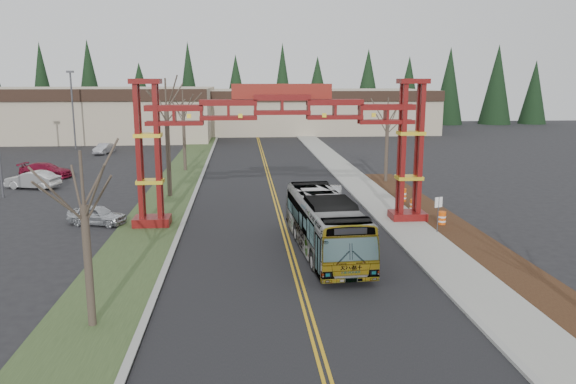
{
  "coord_description": "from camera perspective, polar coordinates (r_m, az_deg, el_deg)",
  "views": [
    {
      "loc": [
        -2.45,
        -15.92,
        8.93
      ],
      "look_at": [
        -0.09,
        12.45,
        3.14
      ],
      "focal_mm": 35.0,
      "sensor_mm": 36.0,
      "label": 1
    }
  ],
  "objects": [
    {
      "name": "ground",
      "position": [
        18.42,
        3.66,
        -17.53
      ],
      "size": [
        200.0,
        200.0,
        0.0
      ],
      "primitive_type": "plane",
      "color": "black",
      "rests_on": "ground"
    },
    {
      "name": "lane_line_right",
      "position": [
        41.96,
        -1.13,
        -0.76
      ],
      "size": [
        0.12,
        100.0,
        0.01
      ],
      "primitive_type": "cube",
      "color": "#C08F16",
      "rests_on": "road"
    },
    {
      "name": "silver_sedan",
      "position": [
        39.26,
        4.18,
        -0.56
      ],
      "size": [
        2.52,
        4.78,
        1.5
      ],
      "primitive_type": "imported",
      "rotation": [
        0.0,
        0.0,
        -0.22
      ],
      "color": "#A5A8AD",
      "rests_on": "ground"
    },
    {
      "name": "street_sign",
      "position": [
        33.56,
        15.03,
        -1.54
      ],
      "size": [
        0.49,
        0.19,
        2.2
      ],
      "color": "#3F3F44",
      "rests_on": "ground"
    },
    {
      "name": "bare_tree_median_far",
      "position": [
        55.27,
        -10.6,
        8.0
      ],
      "size": [
        3.08,
        3.08,
        7.81
      ],
      "color": "#382D26",
      "rests_on": "ground"
    },
    {
      "name": "light_pole_far",
      "position": [
        76.54,
        -21.05,
        8.32
      ],
      "size": [
        0.85,
        0.43,
        9.84
      ],
      "color": "#3F3F44",
      "rests_on": "ground"
    },
    {
      "name": "grass_median",
      "position": [
        42.25,
        -12.19,
        -0.91
      ],
      "size": [
        4.0,
        110.0,
        0.08
      ],
      "primitive_type": "cube",
      "color": "#334422",
      "rests_on": "ground"
    },
    {
      "name": "barrel_north",
      "position": [
        41.72,
        11.54,
        -0.37
      ],
      "size": [
        0.56,
        0.56,
        1.04
      ],
      "color": "#ED560D",
      "rests_on": "ground"
    },
    {
      "name": "road",
      "position": [
        41.96,
        -1.29,
        -0.78
      ],
      "size": [
        12.0,
        110.0,
        0.02
      ],
      "primitive_type": "cube",
      "color": "black",
      "rests_on": "ground"
    },
    {
      "name": "lane_line_left",
      "position": [
        41.95,
        -1.45,
        -0.76
      ],
      "size": [
        0.12,
        100.0,
        0.01
      ],
      "primitive_type": "cube",
      "color": "#C08F16",
      "rests_on": "road"
    },
    {
      "name": "parked_car_far_a",
      "position": [
        71.06,
        -18.19,
        4.21
      ],
      "size": [
        2.0,
        3.91,
        1.23
      ],
      "primitive_type": "imported",
      "rotation": [
        0.0,
        0.0,
        -0.2
      ],
      "color": "#AAAAB2",
      "rests_on": "ground"
    },
    {
      "name": "bare_tree_median_near",
      "position": [
        20.91,
        -20.03,
        -1.36
      ],
      "size": [
        2.94,
        2.94,
        6.49
      ],
      "color": "#382D26",
      "rests_on": "ground"
    },
    {
      "name": "retail_building_east",
      "position": [
        96.83,
        2.68,
        8.28
      ],
      "size": [
        38.0,
        20.3,
        7.0
      ],
      "color": "tan",
      "rests_on": "ground"
    },
    {
      "name": "transit_bus",
      "position": [
        29.16,
        3.8,
        -3.27
      ],
      "size": [
        3.19,
        10.96,
        3.02
      ],
      "primitive_type": "imported",
      "rotation": [
        0.0,
        0.0,
        0.06
      ],
      "color": "#B8BBC1",
      "rests_on": "ground"
    },
    {
      "name": "curb_left",
      "position": [
        42.04,
        -9.69,
        -0.83
      ],
      "size": [
        0.3,
        110.0,
        0.15
      ],
      "primitive_type": "cube",
      "color": "#969691",
      "rests_on": "ground"
    },
    {
      "name": "gateway_arch",
      "position": [
        34.14,
        -0.62,
        6.54
      ],
      "size": [
        18.2,
        1.6,
        8.9
      ],
      "color": "#590B0C",
      "rests_on": "ground"
    },
    {
      "name": "barrel_mid",
      "position": [
        38.76,
        12.64,
        -1.4
      ],
      "size": [
        0.5,
        0.5,
        0.93
      ],
      "color": "#ED560D",
      "rests_on": "ground"
    },
    {
      "name": "parked_car_near_b",
      "position": [
        50.61,
        -24.52,
        1.13
      ],
      "size": [
        4.71,
        2.85,
        1.46
      ],
      "primitive_type": "imported",
      "rotation": [
        0.0,
        0.0,
        4.4
      ],
      "color": "silver",
      "rests_on": "ground"
    },
    {
      "name": "parked_car_mid_a",
      "position": [
        55.74,
        -23.38,
        2.04
      ],
      "size": [
        4.95,
        2.72,
        1.36
      ],
      "primitive_type": "imported",
      "rotation": [
        0.0,
        0.0,
        1.39
      ],
      "color": "maroon",
      "rests_on": "ground"
    },
    {
      "name": "landscape_strip",
      "position": [
        30.18,
        20.41,
        -6.34
      ],
      "size": [
        2.6,
        50.0,
        0.12
      ],
      "primitive_type": "cube",
      "color": "black",
      "rests_on": "ground"
    },
    {
      "name": "retail_building_west",
      "position": [
        92.25,
        -22.31,
        7.44
      ],
      "size": [
        46.0,
        22.3,
        7.5
      ],
      "color": "tan",
      "rests_on": "ground"
    },
    {
      "name": "bare_tree_median_mid",
      "position": [
        43.14,
        -12.25,
        8.14
      ],
      "size": [
        3.48,
        3.48,
        8.94
      ],
      "color": "#382D26",
      "rests_on": "ground"
    },
    {
      "name": "sidewalk_right",
      "position": [
        43.06,
        8.86,
        -0.51
      ],
      "size": [
        2.6,
        110.0,
        0.14
      ],
      "primitive_type": "cube",
      "color": "gray",
      "rests_on": "ground"
    },
    {
      "name": "barrel_south",
      "position": [
        35.71,
        15.36,
        -2.65
      ],
      "size": [
        0.49,
        0.49,
        0.91
      ],
      "color": "#ED560D",
      "rests_on": "ground"
    },
    {
      "name": "bare_tree_right_far",
      "position": [
        48.96,
        10.08,
        7.04
      ],
      "size": [
        3.06,
        3.06,
        7.32
      ],
      "color": "#382D26",
      "rests_on": "ground"
    },
    {
      "name": "conifer_treeline",
      "position": [
        107.99,
        -3.36,
        10.19
      ],
      "size": [
        116.1,
        5.6,
        13.0
      ],
      "color": "black",
      "rests_on": "ground"
    },
    {
      "name": "curb_right",
      "position": [
        42.75,
        6.97,
        -0.54
      ],
      "size": [
        0.3,
        110.0,
        0.15
      ],
      "primitive_type": "cube",
      "color": "#969691",
      "rests_on": "ground"
    },
    {
      "name": "parked_car_near_a",
      "position": [
        36.69,
        -18.83,
        -2.22
      ],
      "size": [
        3.89,
        2.5,
        1.23
      ],
      "primitive_type": "imported",
      "rotation": [
        0.0,
        0.0,
        1.26
      ],
      "color": "#B5B8BD",
      "rests_on": "ground"
    }
  ]
}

